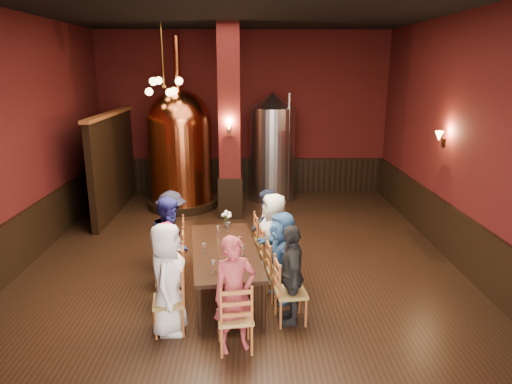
{
  "coord_description": "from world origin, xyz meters",
  "views": [
    {
      "loc": [
        0.13,
        -7.86,
        3.53
      ],
      "look_at": [
        0.27,
        0.2,
        1.31
      ],
      "focal_mm": 32.0,
      "sensor_mm": 36.0,
      "label": 1
    }
  ],
  "objects_px": {
    "dining_table": "(225,253)",
    "steel_vessel": "(272,147)",
    "person_2": "(171,243)",
    "copper_kettle": "(181,148)",
    "person_0": "(168,279)",
    "person_1": "(170,265)",
    "rose_vase": "(227,217)"
  },
  "relations": [
    {
      "from": "person_2",
      "to": "rose_vase",
      "type": "xyz_separation_m",
      "value": [
        0.88,
        0.79,
        0.18
      ]
    },
    {
      "from": "dining_table",
      "to": "copper_kettle",
      "type": "bearing_deg",
      "value": 98.18
    },
    {
      "from": "person_2",
      "to": "rose_vase",
      "type": "bearing_deg",
      "value": -46.78
    },
    {
      "from": "person_0",
      "to": "rose_vase",
      "type": "distance_m",
      "value": 2.23
    },
    {
      "from": "person_1",
      "to": "steel_vessel",
      "type": "bearing_deg",
      "value": -44.54
    },
    {
      "from": "dining_table",
      "to": "person_2",
      "type": "bearing_deg",
      "value": 158.78
    },
    {
      "from": "steel_vessel",
      "to": "person_0",
      "type": "bearing_deg",
      "value": -104.95
    },
    {
      "from": "dining_table",
      "to": "steel_vessel",
      "type": "bearing_deg",
      "value": 71.72
    },
    {
      "from": "dining_table",
      "to": "rose_vase",
      "type": "bearing_deg",
      "value": 83.07
    },
    {
      "from": "person_0",
      "to": "copper_kettle",
      "type": "relative_size",
      "value": 0.37
    },
    {
      "from": "person_1",
      "to": "copper_kettle",
      "type": "height_order",
      "value": "copper_kettle"
    },
    {
      "from": "person_2",
      "to": "copper_kettle",
      "type": "height_order",
      "value": "copper_kettle"
    },
    {
      "from": "copper_kettle",
      "to": "person_0",
      "type": "bearing_deg",
      "value": -83.92
    },
    {
      "from": "person_1",
      "to": "copper_kettle",
      "type": "bearing_deg",
      "value": -21.31
    },
    {
      "from": "person_1",
      "to": "rose_vase",
      "type": "xyz_separation_m",
      "value": [
        0.79,
        1.45,
        0.27
      ]
    },
    {
      "from": "person_1",
      "to": "rose_vase",
      "type": "distance_m",
      "value": 1.67
    },
    {
      "from": "person_1",
      "to": "person_2",
      "type": "relative_size",
      "value": 0.88
    },
    {
      "from": "steel_vessel",
      "to": "dining_table",
      "type": "bearing_deg",
      "value": -100.76
    },
    {
      "from": "person_2",
      "to": "rose_vase",
      "type": "distance_m",
      "value": 1.19
    },
    {
      "from": "dining_table",
      "to": "person_1",
      "type": "xyz_separation_m",
      "value": [
        -0.8,
        -0.44,
        -0.0
      ]
    },
    {
      "from": "person_2",
      "to": "copper_kettle",
      "type": "relative_size",
      "value": 0.36
    },
    {
      "from": "person_0",
      "to": "person_1",
      "type": "distance_m",
      "value": 0.68
    },
    {
      "from": "person_1",
      "to": "steel_vessel",
      "type": "xyz_separation_m",
      "value": [
        1.83,
        5.86,
        0.76
      ]
    },
    {
      "from": "rose_vase",
      "to": "person_1",
      "type": "bearing_deg",
      "value": -118.63
    },
    {
      "from": "person_0",
      "to": "copper_kettle",
      "type": "height_order",
      "value": "copper_kettle"
    },
    {
      "from": "dining_table",
      "to": "person_2",
      "type": "relative_size",
      "value": 1.62
    },
    {
      "from": "dining_table",
      "to": "copper_kettle",
      "type": "xyz_separation_m",
      "value": [
        -1.34,
        4.75,
        0.86
      ]
    },
    {
      "from": "dining_table",
      "to": "steel_vessel",
      "type": "relative_size",
      "value": 0.87
    },
    {
      "from": "person_2",
      "to": "steel_vessel",
      "type": "relative_size",
      "value": 0.54
    },
    {
      "from": "person_0",
      "to": "rose_vase",
      "type": "bearing_deg",
      "value": -16.09
    },
    {
      "from": "dining_table",
      "to": "copper_kettle",
      "type": "distance_m",
      "value": 5.01
    },
    {
      "from": "person_1",
      "to": "steel_vessel",
      "type": "relative_size",
      "value": 0.47
    }
  ]
}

